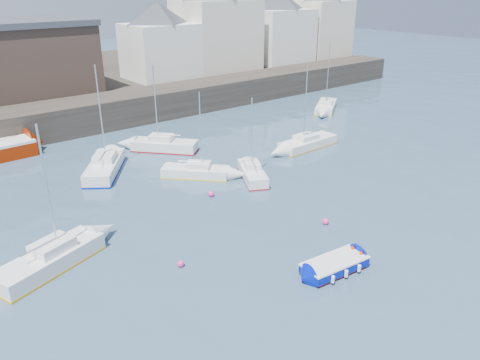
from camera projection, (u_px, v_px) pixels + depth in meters
water at (386, 278)px, 23.96m from camera, size 220.00×220.00×0.00m
quay_wall at (102, 112)px, 48.50m from camera, size 90.00×5.00×3.00m
land_strip at (45, 85)px, 61.45m from camera, size 90.00×32.00×2.80m
bldg_east_a at (216, 24)px, 62.15m from camera, size 13.36×13.36×11.80m
bldg_east_b at (279, 27)px, 68.49m from camera, size 11.88×11.88×9.95m
bldg_east_c at (321, 20)px, 73.46m from camera, size 11.14×11.14×10.95m
bldg_east_d at (160, 40)px, 57.18m from camera, size 11.14×11.14×8.95m
warehouse at (10, 58)px, 48.78m from camera, size 16.40×10.40×7.60m
blue_dinghy at (334, 265)px, 24.40m from camera, size 3.78×2.10×0.69m
sailboat_a at (50, 259)px, 24.62m from camera, size 6.29×3.85×7.79m
sailboat_b at (196, 171)px, 36.26m from camera, size 4.78×4.89×6.67m
sailboat_c at (252, 173)px, 35.90m from camera, size 3.53×4.87×6.20m
sailboat_d at (308, 143)px, 42.57m from camera, size 6.11×2.08×7.74m
sailboat_f at (164, 145)px, 41.77m from camera, size 5.24×5.61×7.58m
sailboat_g at (326, 106)px, 55.12m from camera, size 6.13×5.13×7.75m
sailboat_h at (105, 166)px, 37.03m from camera, size 5.49×6.49×8.37m
buoy_near at (181, 266)px, 24.98m from camera, size 0.38×0.38×0.38m
buoy_mid at (325, 224)px, 29.32m from camera, size 0.41×0.41×0.41m
buoy_far at (211, 196)px, 33.08m from camera, size 0.42×0.42×0.42m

